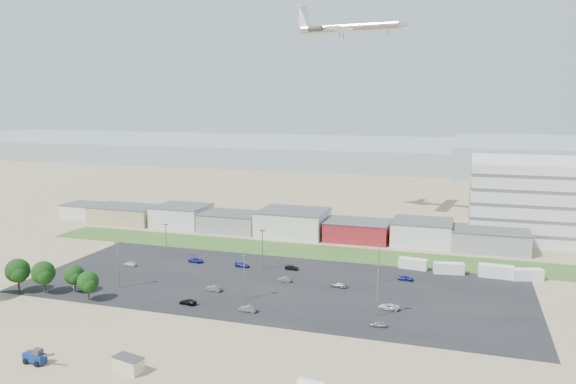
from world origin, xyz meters
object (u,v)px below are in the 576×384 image
at_px(parked_car_13, 248,309).
at_px(parked_car_9, 196,260).
at_px(portable_shed, 128,364).
at_px(parked_car_12, 338,285).
at_px(box_trailer_a, 413,264).
at_px(parked_car_5, 130,264).
at_px(parked_car_11, 292,268).
at_px(parked_car_7, 284,279).
at_px(parked_car_10, 80,288).
at_px(parked_car_2, 378,324).
at_px(parked_car_6, 242,265).
at_px(airliner, 349,28).
at_px(parked_car_3, 188,302).
at_px(parked_car_8, 406,278).
at_px(telehandler, 35,356).
at_px(parked_car_0, 389,307).
at_px(parked_car_4, 214,288).

bearing_deg(parked_car_13, parked_car_9, -135.05).
height_order(portable_shed, parked_car_12, portable_shed).
distance_m(box_trailer_a, parked_car_9, 58.94).
bearing_deg(parked_car_5, parked_car_11, 107.47).
distance_m(parked_car_7, parked_car_13, 21.40).
bearing_deg(parked_car_10, parked_car_13, -95.33).
bearing_deg(box_trailer_a, parked_car_2, -85.55).
xyz_separation_m(parked_car_2, parked_car_6, (-40.95, 29.32, 0.05)).
bearing_deg(parked_car_7, parked_car_2, 54.96).
distance_m(portable_shed, box_trailer_a, 82.73).
distance_m(airliner, parked_car_5, 112.60).
distance_m(box_trailer_a, parked_car_2, 41.79).
relative_size(parked_car_7, parked_car_12, 0.89).
bearing_deg(parked_car_13, parked_car_5, -114.09).
relative_size(airliner, parked_car_10, 11.69).
bearing_deg(parked_car_7, portable_shed, -7.22).
bearing_deg(airliner, parked_car_12, -71.95).
bearing_deg(box_trailer_a, parked_car_6, -155.83).
height_order(portable_shed, parked_car_3, portable_shed).
bearing_deg(parked_car_10, parked_car_8, -71.38).
bearing_deg(parked_car_3, parked_car_13, 97.59).
xyz_separation_m(telehandler, parked_car_7, (26.81, 54.47, -0.77)).
height_order(parked_car_0, parked_car_7, parked_car_0).
bearing_deg(parked_car_7, parked_car_4, -46.13).
xyz_separation_m(parked_car_7, parked_car_12, (13.61, -0.08, -0.01)).
height_order(portable_shed, airliner, airliner).
bearing_deg(parked_car_0, telehandler, -45.78).
bearing_deg(parked_car_0, airliner, -157.18).
bearing_deg(portable_shed, parked_car_8, 70.95).
xyz_separation_m(parked_car_4, parked_car_10, (-30.17, -9.03, -0.10)).
distance_m(parked_car_0, parked_car_3, 43.59).
height_order(telehandler, parked_car_4, telehandler).
distance_m(portable_shed, parked_car_12, 57.24).
bearing_deg(portable_shed, parked_car_3, 112.41).
xyz_separation_m(portable_shed, parked_car_9, (-18.48, 60.71, -0.69)).
relative_size(parked_car_5, parked_car_8, 0.92).
relative_size(parked_car_5, parked_car_10, 0.91).
relative_size(parked_car_6, parked_car_9, 0.95).
bearing_deg(parked_car_12, parked_car_13, -29.26).
xyz_separation_m(box_trailer_a, parked_car_2, (-2.88, -41.68, -0.84)).
height_order(portable_shed, parked_car_0, portable_shed).
height_order(parked_car_0, parked_car_2, parked_car_0).
xyz_separation_m(parked_car_3, parked_car_7, (15.30, 21.42, -0.00)).
distance_m(parked_car_0, parked_car_8, 21.18).
height_order(telehandler, parked_car_0, telehandler).
height_order(parked_car_11, parked_car_12, parked_car_11).
xyz_separation_m(parked_car_0, parked_car_8, (1.39, 21.13, 0.02)).
bearing_deg(parked_car_12, parked_car_2, 36.76).
xyz_separation_m(parked_car_10, parked_car_12, (57.49, 20.56, 0.03)).
relative_size(parked_car_10, parked_car_12, 0.95).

